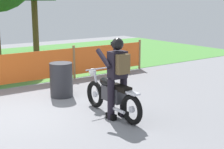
{
  "coord_description": "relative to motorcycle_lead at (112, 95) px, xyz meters",
  "views": [
    {
      "loc": [
        -2.42,
        -6.81,
        2.43
      ],
      "look_at": [
        1.62,
        -1.16,
        0.9
      ],
      "focal_mm": 54.16,
      "sensor_mm": 36.0,
      "label": 1
    }
  ],
  "objects": [
    {
      "name": "ground",
      "position": [
        -1.61,
        1.15,
        -0.47
      ],
      "size": [
        24.0,
        24.0,
        0.02
      ],
      "primitive_type": "cube",
      "color": "gray"
    },
    {
      "name": "motorcycle_lead",
      "position": [
        0.0,
        0.0,
        0.0
      ],
      "size": [
        0.58,
        1.99,
        0.94
      ],
      "rotation": [
        0.0,
        0.0,
        1.56
      ],
      "color": "black",
      "rests_on": "ground"
    },
    {
      "name": "rider_lead",
      "position": [
        0.0,
        -0.22,
        0.5
      ],
      "size": [
        0.54,
        0.68,
        1.69
      ],
      "rotation": [
        0.0,
        0.0,
        1.56
      ],
      "color": "black",
      "rests_on": "ground"
    },
    {
      "name": "oil_drum",
      "position": [
        -0.21,
        1.93,
        -0.02
      ],
      "size": [
        0.58,
        0.58,
        0.88
      ],
      "primitive_type": "cylinder",
      "color": "#2D2D33",
      "rests_on": "ground"
    }
  ]
}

